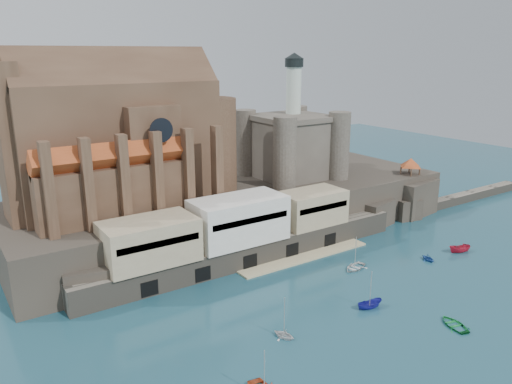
{
  "coord_description": "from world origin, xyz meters",
  "views": [
    {
      "loc": [
        -57.33,
        -52.81,
        39.46
      ],
      "look_at": [
        -0.27,
        32.0,
        10.66
      ],
      "focal_mm": 35.0,
      "sensor_mm": 36.0,
      "label": 1
    }
  ],
  "objects": [
    {
      "name": "quay",
      "position": [
        -10.19,
        23.07,
        6.07
      ],
      "size": [
        70.0,
        12.0,
        13.05
      ],
      "color": "#6A6254",
      "rests_on": "ground"
    },
    {
      "name": "pavilion",
      "position": [
        42.0,
        26.0,
        12.73
      ],
      "size": [
        6.4,
        6.4,
        5.4
      ],
      "color": "#493122",
      "rests_on": "rock_outcrop"
    },
    {
      "name": "breakwater",
      "position": [
        66.0,
        24.0,
        0.0
      ],
      "size": [
        40.0,
        3.0,
        2.4
      ],
      "primitive_type": "cube",
      "color": "#6A6254",
      "rests_on": "ground"
    },
    {
      "name": "boat_5",
      "position": [
        30.0,
        2.5,
        0.0
      ],
      "size": [
        2.36,
        2.32,
        4.9
      ],
      "primitive_type": "imported",
      "rotation": [
        0.0,
        0.0,
        4.41
      ],
      "color": "#BA1B35",
      "rests_on": "ground"
    },
    {
      "name": "boat_4",
      "position": [
        -18.83,
        -2.76,
        0.0
      ],
      "size": [
        3.32,
        2.63,
        3.36
      ],
      "primitive_type": "imported",
      "rotation": [
        0.0,
        0.0,
        3.48
      ],
      "color": "silver",
      "rests_on": "ground"
    },
    {
      "name": "boat_3",
      "position": [
        4.28,
        -14.36,
        0.0
      ],
      "size": [
        3.86,
        2.07,
        5.2
      ],
      "primitive_type": "imported",
      "rotation": [
        0.0,
        0.0,
        2.86
      ],
      "color": "#167F37",
      "rests_on": "ground"
    },
    {
      "name": "church",
      "position": [
        -24.13,
        41.85,
        22.13
      ],
      "size": [
        47.0,
        25.93,
        30.51
      ],
      "color": "#493122",
      "rests_on": "promontory"
    },
    {
      "name": "boat_6",
      "position": [
        6.55,
        8.72,
        0.0
      ],
      "size": [
        2.12,
        4.06,
        5.46
      ],
      "primitive_type": "imported",
      "rotation": [
        0.0,
        0.0,
        4.98
      ],
      "color": "silver",
      "rests_on": "ground"
    },
    {
      "name": "boat_2",
      "position": [
        -2.31,
        -3.51,
        0.0
      ],
      "size": [
        2.0,
        1.96,
        4.42
      ],
      "primitive_type": "imported",
      "rotation": [
        0.0,
        0.0,
        1.38
      ],
      "color": "#1E1E94",
      "rests_on": "ground"
    },
    {
      "name": "ground",
      "position": [
        0.0,
        0.0,
        0.0
      ],
      "size": [
        300.0,
        300.0,
        0.0
      ],
      "primitive_type": "plane",
      "color": "#18404F",
      "rests_on": "ground"
    },
    {
      "name": "rock_outcrop",
      "position": [
        42.0,
        25.84,
        4.02
      ],
      "size": [
        14.5,
        10.5,
        8.7
      ],
      "color": "#29241F",
      "rests_on": "ground"
    },
    {
      "name": "promontory",
      "position": [
        -0.19,
        39.37,
        4.92
      ],
      "size": [
        100.0,
        36.0,
        10.0
      ],
      "color": "#29241F",
      "rests_on": "ground"
    },
    {
      "name": "castle_keep",
      "position": [
        16.08,
        41.08,
        18.31
      ],
      "size": [
        21.2,
        21.2,
        29.3
      ],
      "color": "#4A433A",
      "rests_on": "promontory"
    },
    {
      "name": "boat_7",
      "position": [
        21.17,
        3.41,
        0.0
      ],
      "size": [
        3.08,
        2.21,
        3.25
      ],
      "primitive_type": "imported",
      "rotation": [
        0.0,
        0.0,
        6.09
      ],
      "color": "#1E478E",
      "rests_on": "ground"
    }
  ]
}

